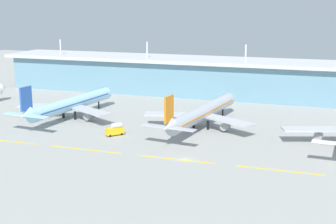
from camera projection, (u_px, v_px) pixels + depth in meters
ground_plane at (186, 159)px, 162.12m from camera, size 600.00×600.00×0.00m
terminal_building at (247, 79)px, 265.20m from camera, size 288.00×34.00×29.49m
airliner_near_middle at (71, 104)px, 218.59m from camera, size 48.51×67.05×18.90m
airliner_center at (202, 113)px, 201.56m from camera, size 48.34×71.35×18.90m
taxiway_stripe_west at (6, 141)px, 183.65m from camera, size 28.00×0.70×0.04m
taxiway_stripe_mid_west at (86, 150)px, 172.91m from camera, size 28.00×0.70×0.04m
taxiway_stripe_centre at (176, 159)px, 162.18m from camera, size 28.00×0.70×0.04m
taxiway_stripe_mid_east at (280, 171)px, 151.44m from camera, size 28.00×0.70×0.04m
fuel_truck at (115, 130)px, 191.09m from camera, size 6.62×7.19×4.95m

